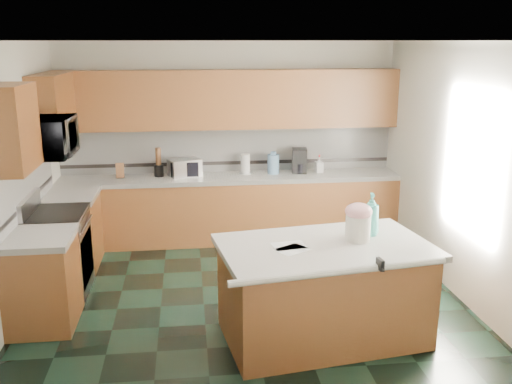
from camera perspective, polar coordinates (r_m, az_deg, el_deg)
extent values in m
plane|color=black|center=(6.19, -1.01, -10.95)|extent=(4.60, 4.60, 0.00)
plane|color=white|center=(5.58, -1.13, 14.89)|extent=(4.60, 4.60, 0.00)
cube|color=silver|center=(8.00, -2.78, 5.16)|extent=(4.60, 0.04, 2.70)
cube|color=silver|center=(3.54, 2.82, -7.51)|extent=(4.60, 0.04, 2.70)
cube|color=silver|center=(5.97, -23.80, 0.54)|extent=(0.04, 4.60, 2.70)
cube|color=silver|center=(6.40, 20.09, 1.79)|extent=(0.04, 4.60, 2.70)
cube|color=#3B1C0A|center=(7.90, -2.52, -1.82)|extent=(4.60, 0.60, 0.86)
cube|color=white|center=(7.78, -2.56, 1.43)|extent=(4.60, 0.64, 0.06)
cube|color=#3B1C0A|center=(7.74, -2.73, 9.24)|extent=(4.60, 0.33, 0.78)
cube|color=silver|center=(7.99, -2.75, 4.31)|extent=(4.60, 0.02, 0.63)
cube|color=black|center=(8.02, -2.73, 2.93)|extent=(4.60, 0.01, 0.05)
cube|color=#3B1C0A|center=(7.34, -17.86, -3.85)|extent=(0.60, 0.82, 0.86)
cube|color=white|center=(7.22, -18.15, -0.39)|extent=(0.64, 0.82, 0.06)
cube|color=#3B1C0A|center=(5.95, -20.54, -8.55)|extent=(0.60, 0.72, 0.86)
cube|color=white|center=(5.79, -20.95, -4.35)|extent=(0.64, 0.72, 0.06)
cube|color=silver|center=(6.50, -22.08, 0.76)|extent=(0.02, 2.30, 0.63)
cube|color=black|center=(6.55, -21.87, -0.89)|extent=(0.01, 2.30, 0.05)
cube|color=#3B1C0A|center=(7.19, -19.69, 7.97)|extent=(0.33, 1.09, 0.78)
cube|color=#3B1C0A|center=(5.59, -23.29, 5.87)|extent=(0.33, 0.72, 0.78)
cube|color=#B7B7BC|center=(6.61, -19.10, -5.95)|extent=(0.60, 0.76, 0.88)
cube|color=black|center=(6.57, -16.59, -6.25)|extent=(0.02, 0.68, 0.55)
cube|color=black|center=(6.47, -19.45, -2.13)|extent=(0.62, 0.78, 0.04)
cylinder|color=#B7B7BC|center=(6.44, -16.58, -3.09)|extent=(0.02, 0.66, 0.02)
cube|color=#B7B7BC|center=(6.50, -21.77, -1.17)|extent=(0.06, 0.76, 0.18)
imported|color=#B7B7BC|center=(6.29, -20.10, 5.14)|extent=(0.50, 0.73, 0.41)
cube|color=#3B1C0A|center=(5.39, 6.77, -10.12)|extent=(1.92, 1.27, 0.86)
cube|color=white|center=(5.21, 6.92, -5.54)|extent=(2.03, 1.38, 0.06)
cylinder|color=white|center=(4.71, 8.54, -7.88)|extent=(1.88, 0.33, 0.06)
cylinder|color=silver|center=(5.31, 10.15, -3.55)|extent=(0.28, 0.28, 0.24)
ellipsoid|color=pink|center=(5.27, 10.23, -1.92)|extent=(0.25, 0.25, 0.15)
cylinder|color=tan|center=(5.25, 10.26, -1.38)|extent=(0.08, 0.03, 0.03)
sphere|color=tan|center=(5.24, 9.82, -1.39)|extent=(0.04, 0.04, 0.04)
sphere|color=tan|center=(5.26, 10.69, -1.36)|extent=(0.04, 0.04, 0.04)
imported|color=teal|center=(5.46, 11.46, -2.20)|extent=(0.18, 0.18, 0.40)
cube|color=white|center=(5.05, 3.62, -5.76)|extent=(0.35, 0.33, 0.00)
cube|color=white|center=(5.14, 3.35, -5.37)|extent=(0.32, 0.26, 0.00)
cube|color=black|center=(4.81, 12.30, -7.07)|extent=(0.04, 0.11, 0.09)
cylinder|color=black|center=(4.76, 12.53, -7.57)|extent=(0.02, 0.07, 0.02)
cube|color=#472814|center=(7.83, -13.44, 2.09)|extent=(0.12, 0.16, 0.22)
cylinder|color=black|center=(7.82, -9.69, 2.13)|extent=(0.13, 0.13, 0.16)
cylinder|color=#472814|center=(7.78, -9.75, 3.54)|extent=(0.07, 0.07, 0.23)
cube|color=#B7B7BC|center=(7.78, -7.14, 2.43)|extent=(0.48, 0.40, 0.24)
cube|color=black|center=(7.65, -7.14, 2.22)|extent=(0.37, 0.01, 0.20)
cylinder|color=white|center=(7.86, -1.07, 2.83)|extent=(0.12, 0.12, 0.28)
cylinder|color=#B7B7BC|center=(7.89, -1.07, 1.90)|extent=(0.18, 0.18, 0.01)
cylinder|color=#6188AF|center=(7.87, 1.74, 2.81)|extent=(0.16, 0.16, 0.27)
cylinder|color=#6188AF|center=(7.84, 1.75, 3.91)|extent=(0.08, 0.08, 0.04)
cube|color=black|center=(7.94, 4.35, 3.15)|extent=(0.23, 0.25, 0.34)
cylinder|color=black|center=(7.92, 4.41, 2.37)|extent=(0.14, 0.14, 0.14)
imported|color=white|center=(7.99, 6.33, 2.73)|extent=(0.11, 0.11, 0.22)
cylinder|color=red|center=(7.96, 6.36, 3.61)|extent=(0.02, 0.02, 0.03)
cube|color=white|center=(6.18, 20.79, 2.72)|extent=(0.02, 1.40, 1.10)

